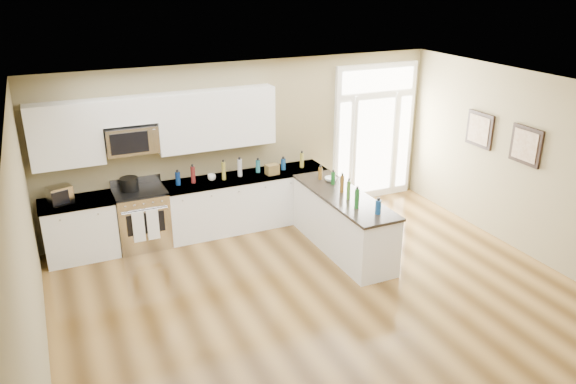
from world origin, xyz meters
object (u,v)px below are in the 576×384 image
Objects in this scene: kitchen_range at (142,218)px; toaster_oven at (60,195)px; peninsula_cabinet at (342,224)px; stockpot at (129,184)px.

toaster_oven is (-1.15, -0.02, 0.60)m from kitchen_range.
peninsula_cabinet is at bearing -38.91° from toaster_oven.
kitchen_range is at bearing -31.31° from stockpot.
kitchen_range is (-2.85, 1.45, 0.04)m from peninsula_cabinet.
peninsula_cabinet is 3.20m from kitchen_range.
peninsula_cabinet is 4.30m from toaster_oven.
stockpot reaches higher than kitchen_range.
toaster_oven is (-1.02, -0.10, 0.02)m from stockpot.
peninsula_cabinet is 3.41m from stockpot.
stockpot is (-0.13, 0.08, 0.58)m from kitchen_range.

